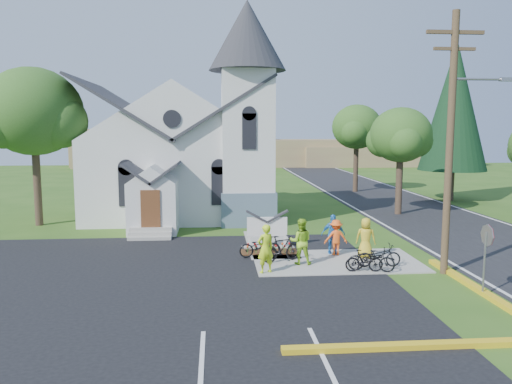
{
  "coord_description": "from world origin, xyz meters",
  "views": [
    {
      "loc": [
        -3.62,
        -19.88,
        5.65
      ],
      "look_at": [
        -1.58,
        5.0,
        2.48
      ],
      "focal_mm": 35.0,
      "sensor_mm": 36.0,
      "label": 1
    }
  ],
  "objects": [
    {
      "name": "cyclist_1",
      "position": [
        -0.11,
        0.16,
        1.01
      ],
      "size": [
        1.02,
        0.85,
        1.92
      ],
      "primitive_type": "imported",
      "rotation": [
        0.0,
        0.0,
        3.0
      ],
      "color": "#96D027",
      "rests_on": "sidewalk"
    },
    {
      "name": "distant_hills",
      "position": [
        3.36,
        56.33,
        2.17
      ],
      "size": [
        61.0,
        10.0,
        5.6
      ],
      "color": "#8C6E4E",
      "rests_on": "ground"
    },
    {
      "name": "bike_2",
      "position": [
        2.48,
        -1.15,
        0.53
      ],
      "size": [
        1.93,
        1.16,
        0.96
      ],
      "primitive_type": "imported",
      "rotation": [
        0.0,
        0.0,
        1.26
      ],
      "color": "black",
      "rests_on": "sidewalk"
    },
    {
      "name": "church_sign",
      "position": [
        -1.2,
        3.2,
        1.03
      ],
      "size": [
        2.2,
        0.4,
        1.7
      ],
      "color": "#9A968B",
      "rests_on": "ground"
    },
    {
      "name": "cyclist_2",
      "position": [
        1.63,
        1.7,
        0.95
      ],
      "size": [
        1.12,
        0.64,
        1.79
      ],
      "primitive_type": "imported",
      "rotation": [
        0.0,
        0.0,
        2.94
      ],
      "color": "#297ECE",
      "rests_on": "sidewalk"
    },
    {
      "name": "conifer",
      "position": [
        15.0,
        18.0,
        7.39
      ],
      "size": [
        5.2,
        5.2,
        12.4
      ],
      "color": "#39271F",
      "rests_on": "ground"
    },
    {
      "name": "stop_sign",
      "position": [
        5.43,
        -4.2,
        1.78
      ],
      "size": [
        0.11,
        0.76,
        2.48
      ],
      "color": "gray",
      "rests_on": "ground"
    },
    {
      "name": "bike_0",
      "position": [
        -1.7,
        1.37,
        0.53
      ],
      "size": [
        1.88,
        0.79,
        0.97
      ],
      "primitive_type": "imported",
      "rotation": [
        0.0,
        0.0,
        1.65
      ],
      "color": "black",
      "rests_on": "sidewalk"
    },
    {
      "name": "bike_4",
      "position": [
        2.99,
        -0.56,
        0.53
      ],
      "size": [
        1.81,
        0.64,
        0.95
      ],
      "primitive_type": "imported",
      "rotation": [
        0.0,
        0.0,
        1.58
      ],
      "color": "black",
      "rests_on": "sidewalk"
    },
    {
      "name": "ground",
      "position": [
        0.0,
        0.0,
        0.0
      ],
      "size": [
        120.0,
        120.0,
        0.0
      ],
      "primitive_type": "plane",
      "color": "#2D5518",
      "rests_on": "ground"
    },
    {
      "name": "tree_lot_corner",
      "position": [
        -14.0,
        10.0,
        6.6
      ],
      "size": [
        5.6,
        5.6,
        9.15
      ],
      "color": "#39271F",
      "rests_on": "ground"
    },
    {
      "name": "bike_1",
      "position": [
        -0.85,
        0.59,
        0.62
      ],
      "size": [
        1.94,
        1.22,
        1.13
      ],
      "primitive_type": "imported",
      "rotation": [
        0.0,
        0.0,
        1.97
      ],
      "color": "black",
      "rests_on": "sidewalk"
    },
    {
      "name": "cyclist_0",
      "position": [
        -1.7,
        -0.98,
        1.01
      ],
      "size": [
        0.83,
        0.7,
        1.92
      ],
      "primitive_type": "imported",
      "rotation": [
        0.0,
        0.0,
        3.56
      ],
      "color": "#CDF81D",
      "rests_on": "sidewalk"
    },
    {
      "name": "church",
      "position": [
        -5.48,
        12.48,
        5.25
      ],
      "size": [
        12.35,
        12.0,
        13.0
      ],
      "color": "silver",
      "rests_on": "ground"
    },
    {
      "name": "tree_road_mid",
      "position": [
        9.0,
        24.0,
        5.78
      ],
      "size": [
        4.4,
        4.4,
        7.8
      ],
      "color": "#39271F",
      "rests_on": "ground"
    },
    {
      "name": "cyclist_3",
      "position": [
        1.71,
        1.5,
        0.85
      ],
      "size": [
        1.03,
        0.6,
        1.59
      ],
      "primitive_type": "imported",
      "rotation": [
        0.0,
        0.0,
        3.15
      ],
      "color": "#FD5D1C",
      "rests_on": "sidewalk"
    },
    {
      "name": "tree_road_near",
      "position": [
        8.5,
        12.0,
        5.21
      ],
      "size": [
        4.0,
        4.0,
        7.05
      ],
      "color": "#39271F",
      "rests_on": "ground"
    },
    {
      "name": "utility_pole",
      "position": [
        5.36,
        -1.5,
        5.4
      ],
      "size": [
        3.45,
        0.28,
        10.0
      ],
      "color": "#412D20",
      "rests_on": "ground"
    },
    {
      "name": "parking_lot",
      "position": [
        -7.0,
        -2.0,
        0.01
      ],
      "size": [
        20.0,
        16.0,
        0.02
      ],
      "primitive_type": "cube",
      "color": "black",
      "rests_on": "ground"
    },
    {
      "name": "road",
      "position": [
        10.0,
        15.0,
        0.01
      ],
      "size": [
        8.0,
        90.0,
        0.02
      ],
      "primitive_type": "cube",
      "color": "black",
      "rests_on": "ground"
    },
    {
      "name": "sidewalk",
      "position": [
        1.5,
        0.5,
        0.03
      ],
      "size": [
        7.0,
        4.0,
        0.05
      ],
      "primitive_type": "cube",
      "color": "#9A968B",
      "rests_on": "ground"
    },
    {
      "name": "bike_3",
      "position": [
        2.18,
        -1.2,
        0.5
      ],
      "size": [
        1.52,
        0.57,
        0.89
      ],
      "primitive_type": "imported",
      "rotation": [
        0.0,
        0.0,
        1.47
      ],
      "color": "black",
      "rests_on": "sidewalk"
    },
    {
      "name": "cyclist_4",
      "position": [
        2.9,
        0.97,
        0.93
      ],
      "size": [
        1.0,
        0.83,
        1.76
      ],
      "primitive_type": "imported",
      "rotation": [
        0.0,
        0.0,
        2.77
      ],
      "color": "gold",
      "rests_on": "sidewalk"
    },
    {
      "name": "flower_bed",
      "position": [
        -1.2,
        2.3,
        0.04
      ],
      "size": [
        2.6,
        1.1,
        0.07
      ],
      "primitive_type": "cube",
      "color": "#3C2210",
      "rests_on": "ground"
    }
  ]
}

